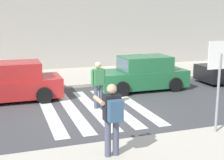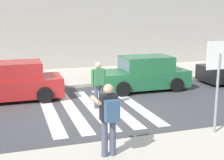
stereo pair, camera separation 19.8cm
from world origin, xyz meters
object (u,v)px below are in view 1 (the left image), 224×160
at_px(pedestrian_crossing, 98,82).
at_px(parked_car_green, 142,74).
at_px(parked_car_red, 10,83).
at_px(photographer_with_backpack, 112,114).
at_px(stop_sign, 220,67).

height_order(pedestrian_crossing, parked_car_green, pedestrian_crossing).
bearing_deg(parked_car_green, parked_car_red, 180.00).
bearing_deg(parked_car_red, pedestrian_crossing, -35.44).
relative_size(photographer_with_backpack, pedestrian_crossing, 1.00).
relative_size(stop_sign, parked_car_green, 0.62).
bearing_deg(stop_sign, photographer_with_backpack, -170.89).
xyz_separation_m(photographer_with_backpack, parked_car_green, (3.69, 6.39, -0.44)).
xyz_separation_m(stop_sign, pedestrian_crossing, (-2.34, 3.71, -1.03)).
bearing_deg(photographer_with_backpack, parked_car_green, 60.03).
relative_size(stop_sign, photographer_with_backpack, 1.48).
relative_size(parked_car_red, parked_car_green, 1.00).
bearing_deg(photographer_with_backpack, stop_sign, 9.11).
bearing_deg(parked_car_green, photographer_with_backpack, -119.97).
height_order(stop_sign, parked_car_red, stop_sign).
height_order(stop_sign, pedestrian_crossing, stop_sign).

